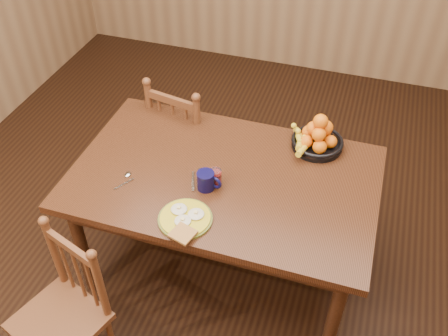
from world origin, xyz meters
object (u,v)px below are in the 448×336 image
(coffee_mug, at_px, (207,181))
(dining_table, at_px, (224,187))
(chair_near, at_px, (65,314))
(chair_far, at_px, (187,140))
(fruit_bowl, at_px, (317,138))
(breakfast_plate, at_px, (185,219))

(coffee_mug, bearing_deg, dining_table, 65.38)
(dining_table, height_order, chair_near, chair_near)
(chair_far, xyz_separation_m, coffee_mug, (0.38, -0.68, 0.35))
(coffee_mug, bearing_deg, chair_far, 119.39)
(chair_far, height_order, coffee_mug, chair_far)
(dining_table, height_order, fruit_bowl, fruit_bowl)
(breakfast_plate, distance_m, fruit_bowl, 0.89)
(dining_table, relative_size, chair_near, 1.87)
(dining_table, height_order, breakfast_plate, breakfast_plate)
(chair_far, distance_m, chair_near, 1.39)
(chair_far, relative_size, coffee_mug, 6.94)
(dining_table, relative_size, coffee_mug, 11.95)
(fruit_bowl, bearing_deg, chair_near, -128.47)
(chair_far, relative_size, breakfast_plate, 3.10)
(chair_near, bearing_deg, fruit_bowl, 70.49)
(chair_far, distance_m, fruit_bowl, 0.95)
(coffee_mug, xyz_separation_m, fruit_bowl, (0.47, 0.50, 0.01))
(coffee_mug, bearing_deg, breakfast_plate, -95.48)
(dining_table, bearing_deg, fruit_bowl, 42.20)
(chair_far, height_order, breakfast_plate, chair_far)
(dining_table, distance_m, fruit_bowl, 0.58)
(chair_near, height_order, fruit_bowl, fruit_bowl)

